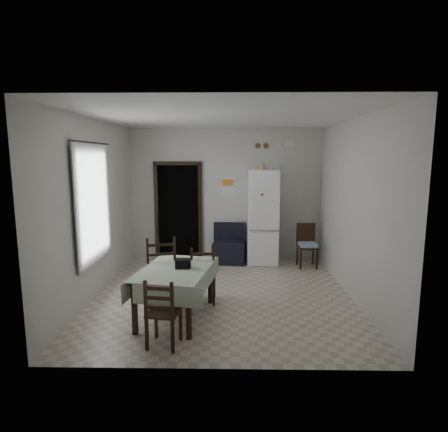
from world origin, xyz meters
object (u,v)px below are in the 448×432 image
dining_table (176,293)px  dining_chair_near_head (164,312)px  fridge (263,217)px  navy_seat (229,243)px  corner_chair (307,246)px  dining_chair_far_left (160,269)px  dining_chair_far_right (203,274)px

dining_table → dining_chair_near_head: (-0.03, -0.82, 0.07)m
fridge → dining_table: 3.28m
navy_seat → corner_chair: 1.66m
dining_chair_far_left → dining_chair_far_right: size_ratio=1.19×
dining_table → dining_chair_near_head: bearing=-82.3°
fridge → dining_chair_near_head: bearing=-110.0°
dining_table → dining_chair_far_left: bearing=130.6°
dining_table → dining_chair_far_left: 0.65m
navy_seat → dining_chair_far_left: dining_chair_far_left is taller
fridge → dining_chair_near_head: 4.01m
dining_chair_far_right → dining_chair_near_head: (-0.38, -1.42, -0.02)m
navy_seat → dining_chair_far_left: bearing=-109.0°
corner_chair → dining_chair_far_right: (-2.02, -1.92, 0.01)m
dining_table → dining_chair_far_right: (0.35, 0.60, 0.09)m
dining_chair_far_left → dining_chair_far_right: (0.67, 0.06, -0.09)m
fridge → dining_chair_far_left: bearing=-125.5°
dining_chair_far_left → dining_chair_near_head: size_ratio=1.26×
dining_chair_near_head → navy_seat: bearing=-93.1°
dining_table → dining_chair_far_right: bearing=69.8°
fridge → dining_table: fridge is taller
fridge → navy_seat: size_ratio=2.40×
navy_seat → dining_chair_far_right: size_ratio=0.91×
dining_chair_far_left → dining_chair_near_head: 1.39m
fridge → navy_seat: 0.93m
corner_chair → dining_chair_near_head: (-2.40, -3.34, -0.02)m
fridge → dining_chair_far_left: size_ratio=1.84×
fridge → dining_chair_far_left: 2.96m
corner_chair → dining_chair_far_left: dining_chair_far_left is taller
corner_chair → dining_chair_near_head: corner_chair is taller
dining_chair_far_right → dining_chair_near_head: bearing=74.3°
navy_seat → dining_chair_far_left: (-1.07, -2.32, 0.13)m
fridge → dining_chair_near_head: size_ratio=2.31×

